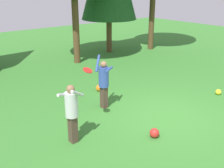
{
  "coord_description": "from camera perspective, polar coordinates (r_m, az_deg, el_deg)",
  "views": [
    {
      "loc": [
        -6.25,
        -4.96,
        3.99
      ],
      "look_at": [
        -1.31,
        1.19,
        1.05
      ],
      "focal_mm": 42.74,
      "sensor_mm": 36.0,
      "label": 1
    }
  ],
  "objects": [
    {
      "name": "person_catcher",
      "position": [
        7.0,
        -8.61,
        -5.33
      ],
      "size": [
        0.71,
        0.68,
        1.64
      ],
      "rotation": [
        0.0,
        0.0,
        0.47
      ],
      "color": "#4C382D",
      "rests_on": "ground_plane"
    },
    {
      "name": "ground_plane",
      "position": [
        8.92,
        11.55,
        -6.58
      ],
      "size": [
        40.0,
        40.0,
        0.0
      ],
      "primitive_type": "plane",
      "color": "#387A2D"
    },
    {
      "name": "ball_yellow",
      "position": [
        11.07,
        21.8,
        -1.6
      ],
      "size": [
        0.22,
        0.22,
        0.22
      ],
      "primitive_type": "sphere",
      "color": "yellow",
      "rests_on": "ground_plane"
    },
    {
      "name": "ball_orange",
      "position": [
        10.63,
        -2.77,
        -0.86
      ],
      "size": [
        0.26,
        0.26,
        0.26
      ],
      "primitive_type": "sphere",
      "color": "orange",
      "rests_on": "ground_plane"
    },
    {
      "name": "frisbee",
      "position": [
        7.42,
        -5.22,
        2.95
      ],
      "size": [
        0.36,
        0.35,
        0.13
      ],
      "color": "red"
    },
    {
      "name": "person_thrower",
      "position": [
        8.91,
        -1.79,
        0.77
      ],
      "size": [
        0.67,
        0.67,
        1.83
      ],
      "rotation": [
        0.0,
        0.0,
        -2.53
      ],
      "color": "#4C382D",
      "rests_on": "ground_plane"
    },
    {
      "name": "ball_red",
      "position": [
        7.6,
        9.05,
        -10.3
      ],
      "size": [
        0.27,
        0.27,
        0.27
      ],
      "primitive_type": "sphere",
      "color": "red",
      "rests_on": "ground_plane"
    }
  ]
}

